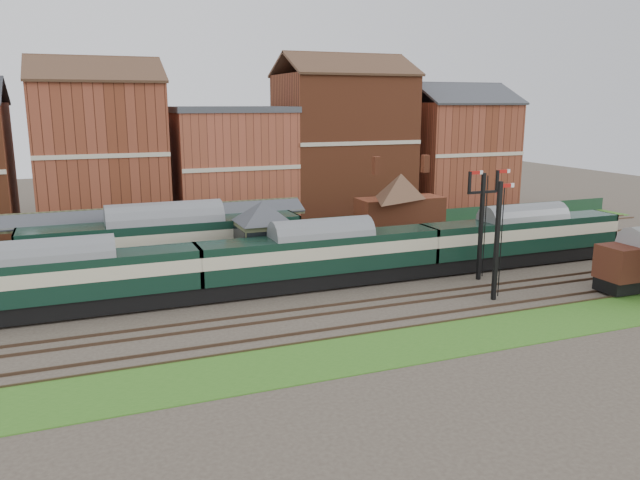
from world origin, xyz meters
name	(u,v)px	position (x,y,z in m)	size (l,w,h in m)	color
ground	(317,287)	(0.00, 0.00, 0.00)	(160.00, 160.00, 0.00)	#473D33
grass_back	(256,242)	(0.00, 16.00, 0.03)	(90.00, 4.50, 0.06)	#2D6619
grass_front	(398,346)	(0.00, -12.00, 0.03)	(90.00, 5.00, 0.06)	#2D6619
fence	(250,231)	(0.00, 18.00, 0.75)	(90.00, 0.12, 1.50)	#193823
platform	(218,256)	(-5.00, 9.75, 0.50)	(55.00, 3.40, 1.00)	#2D2D2D
signal_box	(263,238)	(-3.00, 3.25, 3.19)	(5.40, 5.40, 6.00)	#576D4D
brick_hut	(361,255)	(5.00, 3.25, 1.20)	(3.20, 2.64, 2.94)	brown
station_building	(400,203)	(12.00, 9.75, 3.96)	(8.10, 8.10, 5.90)	brown
canopy	(141,213)	(-11.00, 9.75, 4.58)	(26.00, 3.89, 4.08)	#48482D
semaphore_bracket	(482,219)	(12.04, -2.50, 4.63)	(3.60, 0.25, 8.18)	black
semaphore_siding	(497,239)	(10.02, -7.00, 4.16)	(1.23, 0.25, 8.00)	black
town_backdrop	(229,161)	(-0.18, 25.00, 7.00)	(69.00, 10.00, 16.00)	brown
dmu_train	(322,255)	(0.32, 0.00, 2.37)	(52.76, 2.77, 4.05)	black
platform_railcar	(166,243)	(-9.61, 6.50, 2.73)	(20.39, 3.21, 4.70)	black
goods_van_a	(638,263)	(20.60, -9.00, 2.02)	(5.84, 2.53, 3.54)	black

